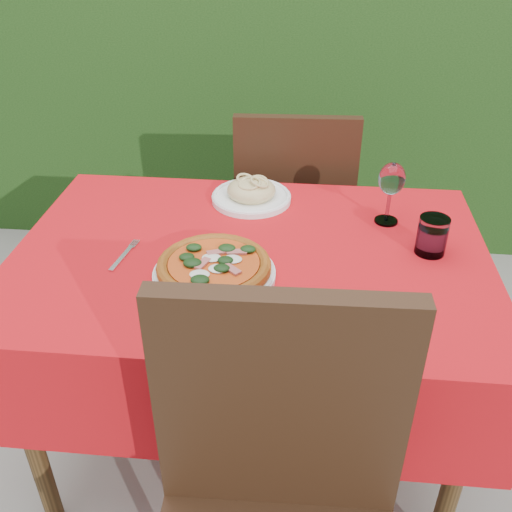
# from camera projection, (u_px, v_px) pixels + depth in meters

# --- Properties ---
(ground) EXTENTS (60.00, 60.00, 0.00)m
(ground) POSITION_uv_depth(u_px,v_px,m) (252.00, 440.00, 1.91)
(ground) COLOR slate
(ground) RESTS_ON ground
(hedge) EXTENTS (3.20, 0.55, 1.78)m
(hedge) POSITION_uv_depth(u_px,v_px,m) (285.00, 49.00, 2.72)
(hedge) COLOR black
(hedge) RESTS_ON ground
(dining_table) EXTENTS (1.26, 0.86, 0.75)m
(dining_table) POSITION_uv_depth(u_px,v_px,m) (251.00, 297.00, 1.59)
(dining_table) COLOR #4A3218
(dining_table) RESTS_ON ground
(chair_far) EXTENTS (0.44, 0.44, 0.94)m
(chair_far) POSITION_uv_depth(u_px,v_px,m) (294.00, 210.00, 2.15)
(chair_far) COLOR black
(chair_far) RESTS_ON ground
(pizza_plate) EXTENTS (0.30, 0.30, 0.06)m
(pizza_plate) POSITION_uv_depth(u_px,v_px,m) (214.00, 268.00, 1.40)
(pizza_plate) COLOR silver
(pizza_plate) RESTS_ON dining_table
(pasta_plate) EXTENTS (0.24, 0.24, 0.07)m
(pasta_plate) POSITION_uv_depth(u_px,v_px,m) (251.00, 193.00, 1.75)
(pasta_plate) COLOR white
(pasta_plate) RESTS_ON dining_table
(water_glass) EXTENTS (0.08, 0.08, 0.10)m
(water_glass) POSITION_uv_depth(u_px,v_px,m) (432.00, 237.00, 1.48)
(water_glass) COLOR silver
(water_glass) RESTS_ON dining_table
(wine_glass) EXTENTS (0.07, 0.07, 0.18)m
(wine_glass) POSITION_uv_depth(u_px,v_px,m) (392.00, 181.00, 1.58)
(wine_glass) COLOR silver
(wine_glass) RESTS_ON dining_table
(fork) EXTENTS (0.05, 0.17, 0.00)m
(fork) POSITION_uv_depth(u_px,v_px,m) (122.00, 258.00, 1.48)
(fork) COLOR silver
(fork) RESTS_ON dining_table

